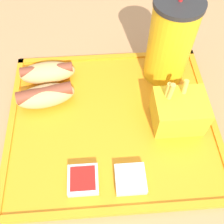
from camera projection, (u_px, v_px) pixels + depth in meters
ground_plane at (115, 213)px, 1.12m from camera, size 8.00×8.00×0.00m
dining_table at (116, 188)px, 0.81m from camera, size 1.33×1.15×0.73m
food_tray at (112, 122)px, 0.51m from camera, size 0.40×0.35×0.01m
soda_cup at (170, 42)px, 0.50m from camera, size 0.09×0.09×0.21m
hot_dog_far at (47, 72)px, 0.55m from camera, size 0.12×0.06×0.04m
hot_dog_near at (45, 95)px, 0.51m from camera, size 0.12×0.07×0.04m
fries_carton at (179, 111)px, 0.48m from camera, size 0.09×0.07×0.10m
sauce_cup_mayo at (130, 179)px, 0.44m from camera, size 0.05×0.05×0.02m
sauce_cup_ketchup at (83, 180)px, 0.44m from camera, size 0.05×0.05×0.02m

